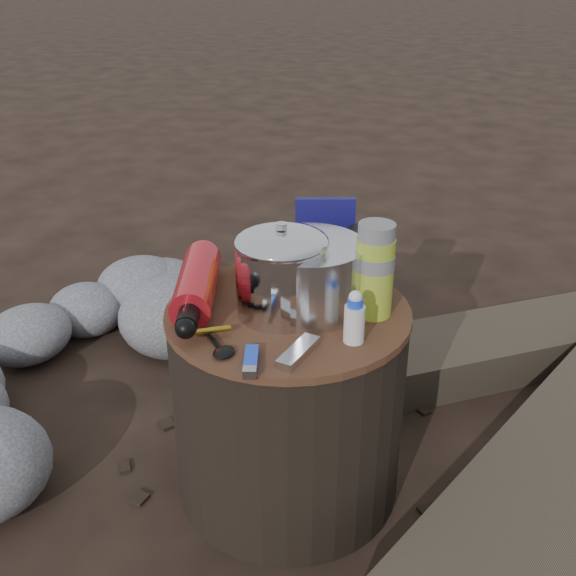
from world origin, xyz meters
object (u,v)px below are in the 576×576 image
at_px(stump, 288,402).
at_px(thermos, 374,270).
at_px(travel_mug, 367,259).
at_px(fuel_bottle, 197,283).
at_px(camping_pot, 282,271).

bearing_deg(stump, thermos, 17.61).
xyz_separation_m(thermos, travel_mug, (-0.05, 0.11, -0.03)).
distance_m(fuel_bottle, travel_mug, 0.34).
distance_m(stump, thermos, 0.35).
bearing_deg(travel_mug, fuel_bottle, -145.79).
height_order(stump, fuel_bottle, fuel_bottle).
height_order(camping_pot, travel_mug, camping_pot).
height_order(stump, thermos, thermos).
bearing_deg(thermos, travel_mug, 113.06).
bearing_deg(camping_pot, fuel_bottle, -172.55).
height_order(fuel_bottle, travel_mug, travel_mug).
xyz_separation_m(camping_pot, travel_mug, (0.11, 0.17, -0.03)).
bearing_deg(stump, camping_pot, -115.43).
distance_m(stump, camping_pot, 0.30).
distance_m(fuel_bottle, thermos, 0.35).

